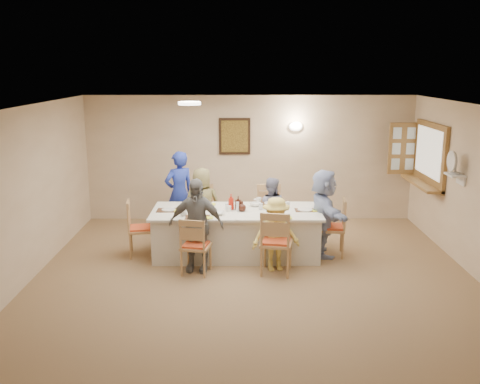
{
  "coord_description": "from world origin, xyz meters",
  "views": [
    {
      "loc": [
        -0.23,
        -7.05,
        3.02
      ],
      "look_at": [
        -0.2,
        1.4,
        1.05
      ],
      "focal_mm": 40.0,
      "sensor_mm": 36.0,
      "label": 1
    }
  ],
  "objects_px": {
    "serving_hatch": "(430,155)",
    "chair_right_end": "(331,227)",
    "chair_back_right": "(270,213)",
    "chair_back_left": "(203,213)",
    "dining_table": "(236,233)",
    "diner_back_right": "(271,210)",
    "chair_left_end": "(142,228)",
    "diner_back_left": "(202,205)",
    "condiment_ketchup": "(231,202)",
    "diner_right_end": "(323,213)",
    "chair_front_right": "(276,241)",
    "desk_fan": "(454,165)",
    "chair_front_left": "(196,245)",
    "diner_front_left": "(196,225)",
    "diner_front_right": "(276,234)",
    "caregiver": "(179,193)"
  },
  "relations": [
    {
      "from": "chair_front_right",
      "to": "dining_table",
      "type": "bearing_deg",
      "value": -42.7
    },
    {
      "from": "diner_front_left",
      "to": "chair_right_end",
      "type": "bearing_deg",
      "value": 26.98
    },
    {
      "from": "condiment_ketchup",
      "to": "desk_fan",
      "type": "bearing_deg",
      "value": -5.51
    },
    {
      "from": "diner_right_end",
      "to": "condiment_ketchup",
      "type": "relative_size",
      "value": 5.54
    },
    {
      "from": "chair_left_end",
      "to": "diner_back_left",
      "type": "relative_size",
      "value": 0.69
    },
    {
      "from": "chair_back_left",
      "to": "caregiver",
      "type": "bearing_deg",
      "value": 132.83
    },
    {
      "from": "chair_right_end",
      "to": "diner_back_left",
      "type": "bearing_deg",
      "value": -100.41
    },
    {
      "from": "chair_front_left",
      "to": "condiment_ketchup",
      "type": "xyz_separation_m",
      "value": [
        0.52,
        0.85,
        0.45
      ]
    },
    {
      "from": "dining_table",
      "to": "chair_back_left",
      "type": "relative_size",
      "value": 2.78
    },
    {
      "from": "chair_back_left",
      "to": "desk_fan",
      "type": "bearing_deg",
      "value": -24.54
    },
    {
      "from": "diner_front_right",
      "to": "dining_table",
      "type": "bearing_deg",
      "value": 119.62
    },
    {
      "from": "diner_right_end",
      "to": "diner_back_left",
      "type": "bearing_deg",
      "value": 63.87
    },
    {
      "from": "chair_front_right",
      "to": "diner_front_right",
      "type": "height_order",
      "value": "diner_front_right"
    },
    {
      "from": "chair_back_left",
      "to": "chair_right_end",
      "type": "bearing_deg",
      "value": -29.7
    },
    {
      "from": "serving_hatch",
      "to": "chair_front_right",
      "type": "relative_size",
      "value": 1.51
    },
    {
      "from": "condiment_ketchup",
      "to": "diner_right_end",
      "type": "bearing_deg",
      "value": -1.99
    },
    {
      "from": "chair_right_end",
      "to": "caregiver",
      "type": "height_order",
      "value": "caregiver"
    },
    {
      "from": "chair_front_left",
      "to": "diner_front_left",
      "type": "relative_size",
      "value": 0.62
    },
    {
      "from": "desk_fan",
      "to": "chair_front_right",
      "type": "distance_m",
      "value": 3.0
    },
    {
      "from": "diner_front_left",
      "to": "diner_right_end",
      "type": "bearing_deg",
      "value": 28.03
    },
    {
      "from": "caregiver",
      "to": "condiment_ketchup",
      "type": "xyz_separation_m",
      "value": [
        0.97,
        -1.1,
        0.11
      ]
    },
    {
      "from": "diner_front_right",
      "to": "diner_right_end",
      "type": "relative_size",
      "value": 0.79
    },
    {
      "from": "chair_right_end",
      "to": "diner_right_end",
      "type": "relative_size",
      "value": 0.67
    },
    {
      "from": "dining_table",
      "to": "diner_front_left",
      "type": "height_order",
      "value": "diner_front_left"
    },
    {
      "from": "serving_hatch",
      "to": "diner_right_end",
      "type": "xyz_separation_m",
      "value": [
        -2.05,
        -1.07,
        -0.78
      ]
    },
    {
      "from": "chair_back_left",
      "to": "diner_front_right",
      "type": "bearing_deg",
      "value": -60.25
    },
    {
      "from": "desk_fan",
      "to": "diner_back_right",
      "type": "distance_m",
      "value": 3.08
    },
    {
      "from": "chair_front_left",
      "to": "chair_front_right",
      "type": "bearing_deg",
      "value": -168.16
    },
    {
      "from": "chair_right_end",
      "to": "diner_front_right",
      "type": "height_order",
      "value": "diner_front_right"
    },
    {
      "from": "dining_table",
      "to": "chair_front_right",
      "type": "height_order",
      "value": "chair_front_right"
    },
    {
      "from": "chair_front_left",
      "to": "chair_left_end",
      "type": "relative_size",
      "value": 0.96
    },
    {
      "from": "chair_back_left",
      "to": "diner_back_right",
      "type": "bearing_deg",
      "value": -15.0
    },
    {
      "from": "desk_fan",
      "to": "condiment_ketchup",
      "type": "bearing_deg",
      "value": 174.49
    },
    {
      "from": "chair_back_right",
      "to": "chair_back_left",
      "type": "bearing_deg",
      "value": 176.1
    },
    {
      "from": "dining_table",
      "to": "diner_back_right",
      "type": "height_order",
      "value": "diner_back_right"
    },
    {
      "from": "chair_front_right",
      "to": "condiment_ketchup",
      "type": "relative_size",
      "value": 3.83
    },
    {
      "from": "chair_back_left",
      "to": "chair_front_left",
      "type": "relative_size",
      "value": 1.11
    },
    {
      "from": "chair_front_right",
      "to": "chair_back_right",
      "type": "bearing_deg",
      "value": -79.57
    },
    {
      "from": "desk_fan",
      "to": "condiment_ketchup",
      "type": "xyz_separation_m",
      "value": [
        -3.45,
        0.33,
        -0.66
      ]
    },
    {
      "from": "serving_hatch",
      "to": "chair_right_end",
      "type": "xyz_separation_m",
      "value": [
        -1.92,
        -1.07,
        -1.02
      ]
    },
    {
      "from": "condiment_ketchup",
      "to": "diner_front_right",
      "type": "bearing_deg",
      "value": -46.93
    },
    {
      "from": "serving_hatch",
      "to": "chair_back_right",
      "type": "xyz_separation_m",
      "value": [
        -2.87,
        -0.27,
        -1.01
      ]
    },
    {
      "from": "serving_hatch",
      "to": "condiment_ketchup",
      "type": "bearing_deg",
      "value": -164.03
    },
    {
      "from": "desk_fan",
      "to": "diner_back_left",
      "type": "relative_size",
      "value": 0.22
    },
    {
      "from": "serving_hatch",
      "to": "chair_back_left",
      "type": "relative_size",
      "value": 1.53
    },
    {
      "from": "chair_back_right",
      "to": "caregiver",
      "type": "bearing_deg",
      "value": 164.13
    },
    {
      "from": "chair_back_right",
      "to": "diner_front_right",
      "type": "relative_size",
      "value": 0.87
    },
    {
      "from": "diner_front_right",
      "to": "serving_hatch",
      "type": "bearing_deg",
      "value": 19.55
    },
    {
      "from": "chair_left_end",
      "to": "condiment_ketchup",
      "type": "relative_size",
      "value": 3.57
    },
    {
      "from": "diner_back_left",
      "to": "diner_front_left",
      "type": "relative_size",
      "value": 0.93
    }
  ]
}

